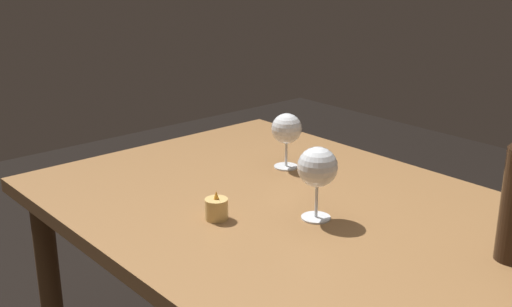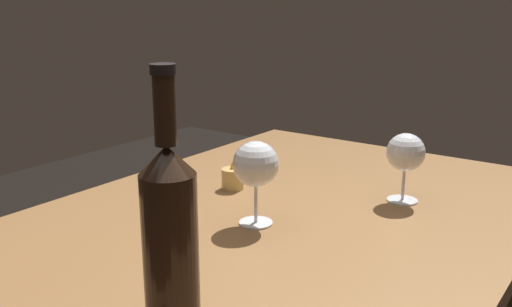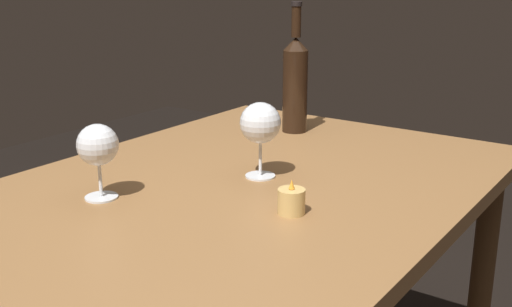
% 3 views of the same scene
% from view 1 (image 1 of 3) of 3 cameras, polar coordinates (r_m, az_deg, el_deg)
% --- Properties ---
extents(dining_table, '(1.30, 0.90, 0.74)m').
position_cam_1_polar(dining_table, '(1.52, 3.71, -8.01)').
color(dining_table, olive).
rests_on(dining_table, ground).
extents(wine_glass_left, '(0.09, 0.09, 0.17)m').
position_cam_1_polar(wine_glass_left, '(1.39, 5.53, -1.31)').
color(wine_glass_left, white).
rests_on(wine_glass_left, dining_table).
extents(wine_glass_right, '(0.08, 0.08, 0.15)m').
position_cam_1_polar(wine_glass_right, '(1.71, 2.76, 2.13)').
color(wine_glass_right, white).
rests_on(wine_glass_right, dining_table).
extents(votive_candle, '(0.05, 0.05, 0.07)m').
position_cam_1_polar(votive_candle, '(1.42, -3.56, -5.03)').
color(votive_candle, '#DBB266').
rests_on(votive_candle, dining_table).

